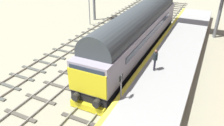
% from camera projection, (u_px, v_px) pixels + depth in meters
% --- Properties ---
extents(ground_plane, '(140.00, 140.00, 0.00)m').
position_uv_depth(ground_plane, '(110.00, 85.00, 16.55)').
color(ground_plane, gray).
rests_on(ground_plane, ground).
extents(track_main, '(2.50, 60.00, 0.15)m').
position_uv_depth(track_main, '(110.00, 85.00, 16.52)').
color(track_main, gray).
rests_on(track_main, ground).
extents(track_adjacent_west, '(2.50, 60.00, 0.15)m').
position_uv_depth(track_adjacent_west, '(71.00, 74.00, 17.85)').
color(track_adjacent_west, gray).
rests_on(track_adjacent_west, ground).
extents(track_adjacent_far_west, '(2.50, 60.00, 0.15)m').
position_uv_depth(track_adjacent_far_west, '(39.00, 66.00, 19.12)').
color(track_adjacent_far_west, gray).
rests_on(track_adjacent_far_west, ground).
extents(station_platform, '(4.00, 44.00, 1.01)m').
position_uv_depth(station_platform, '(157.00, 92.00, 14.95)').
color(station_platform, gray).
rests_on(station_platform, ground).
extents(diesel_locomotive, '(2.74, 18.69, 4.68)m').
position_uv_depth(diesel_locomotive, '(138.00, 29.00, 20.18)').
color(diesel_locomotive, black).
rests_on(diesel_locomotive, ground).
extents(signal_post_mid, '(0.44, 0.22, 4.28)m').
position_uv_depth(signal_post_mid, '(89.00, 4.00, 28.02)').
color(signal_post_mid, gray).
rests_on(signal_post_mid, ground).
extents(platform_number_sign, '(0.10, 0.44, 1.68)m').
position_uv_depth(platform_number_sign, '(121.00, 83.00, 12.93)').
color(platform_number_sign, slate).
rests_on(platform_number_sign, station_platform).
extents(waiting_passenger, '(0.37, 0.51, 1.64)m').
position_uv_depth(waiting_passenger, '(155.00, 58.00, 16.13)').
color(waiting_passenger, '#2B2937').
rests_on(waiting_passenger, station_platform).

